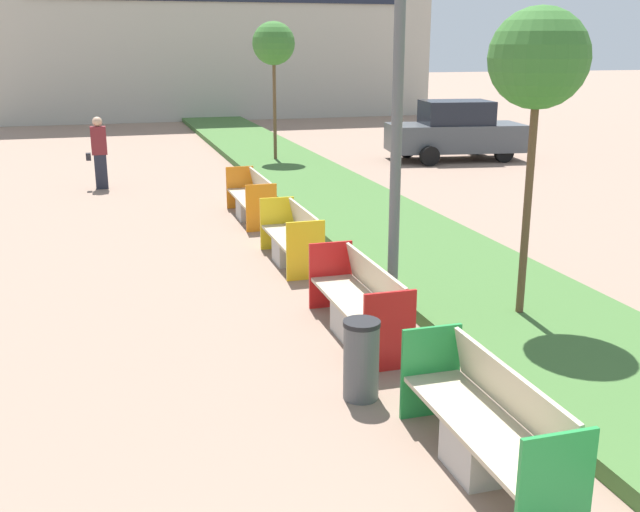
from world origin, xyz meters
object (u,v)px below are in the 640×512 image
at_px(litter_bin, 361,360).
at_px(bench_red_frame, 360,307).
at_px(bench_green_frame, 486,432).
at_px(sapling_tree_far, 274,44).
at_px(sapling_tree_near, 539,61).
at_px(bench_yellow_frame, 293,242).
at_px(bench_orange_frame, 252,201).
at_px(parked_car_distant, 455,131).
at_px(pedestrian_walking, 99,152).

bearing_deg(litter_bin, bench_red_frame, 71.15).
xyz_separation_m(bench_green_frame, sapling_tree_far, (2.14, 17.16, 3.18)).
height_order(litter_bin, sapling_tree_near, sapling_tree_near).
relative_size(bench_yellow_frame, sapling_tree_far, 0.47).
height_order(bench_orange_frame, litter_bin, bench_orange_frame).
bearing_deg(parked_car_distant, bench_orange_frame, -132.73).
relative_size(bench_orange_frame, sapling_tree_near, 0.58).
bearing_deg(bench_red_frame, bench_orange_frame, 90.00).
bearing_deg(pedestrian_walking, parked_car_distant, 9.97).
xyz_separation_m(bench_orange_frame, parked_car_distant, (7.82, 6.36, 0.54)).
bearing_deg(pedestrian_walking, bench_yellow_frame, -69.16).
xyz_separation_m(sapling_tree_near, parked_car_distant, (5.68, 13.46, -2.46)).
relative_size(litter_bin, pedestrian_walking, 0.47).
height_order(bench_green_frame, bench_yellow_frame, same).
bearing_deg(bench_red_frame, litter_bin, -108.85).
xyz_separation_m(bench_yellow_frame, pedestrian_walking, (-3.01, 7.91, 0.57)).
relative_size(bench_yellow_frame, sapling_tree_near, 0.49).
bearing_deg(pedestrian_walking, bench_red_frame, -75.07).
distance_m(bench_green_frame, bench_orange_frame, 10.14).
relative_size(bench_red_frame, sapling_tree_near, 0.56).
bearing_deg(bench_red_frame, sapling_tree_far, 81.22).
relative_size(bench_red_frame, bench_yellow_frame, 1.15).
distance_m(bench_yellow_frame, litter_bin, 5.09).
bearing_deg(litter_bin, sapling_tree_near, 27.61).
xyz_separation_m(bench_yellow_frame, sapling_tree_near, (2.15, -3.64, 3.01)).
bearing_deg(parked_car_distant, bench_red_frame, -112.46).
distance_m(bench_green_frame, sapling_tree_far, 17.58).
xyz_separation_m(litter_bin, sapling_tree_near, (2.71, 1.42, 2.95)).
relative_size(pedestrian_walking, parked_car_distant, 0.41).
xyz_separation_m(bench_green_frame, parked_car_distant, (7.82, 16.49, 0.54)).
bearing_deg(parked_car_distant, pedestrian_walking, -161.86).
distance_m(bench_green_frame, bench_yellow_frame, 6.68).
xyz_separation_m(bench_yellow_frame, litter_bin, (-0.56, -5.06, 0.07)).
bearing_deg(sapling_tree_near, litter_bin, -152.39).
bearing_deg(bench_yellow_frame, bench_red_frame, -89.94).
xyz_separation_m(bench_yellow_frame, sapling_tree_far, (2.15, 10.48, 3.19)).
distance_m(bench_green_frame, bench_red_frame, 3.28).
xyz_separation_m(bench_red_frame, litter_bin, (-0.57, -1.66, 0.06)).
relative_size(bench_red_frame, litter_bin, 2.65).
distance_m(bench_orange_frame, sapling_tree_near, 8.00).
bearing_deg(sapling_tree_far, bench_yellow_frame, -101.57).
bearing_deg(parked_car_distant, sapling_tree_far, -178.47).
distance_m(bench_red_frame, bench_yellow_frame, 3.40).
bearing_deg(sapling_tree_far, parked_car_distant, -6.64).
bearing_deg(litter_bin, sapling_tree_far, 80.11).
bearing_deg(bench_yellow_frame, bench_green_frame, -89.98).
distance_m(bench_yellow_frame, sapling_tree_near, 5.19).
height_order(bench_red_frame, sapling_tree_near, sapling_tree_near).
bearing_deg(bench_yellow_frame, pedestrian_walking, 110.84).
distance_m(sapling_tree_near, pedestrian_walking, 12.89).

